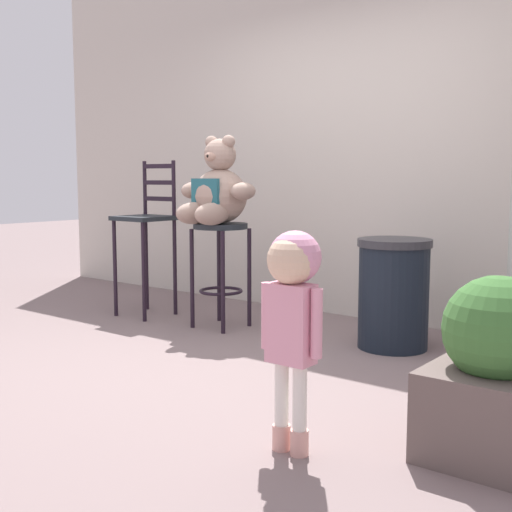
{
  "coord_description": "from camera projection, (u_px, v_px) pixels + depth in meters",
  "views": [
    {
      "loc": [
        2.65,
        -2.76,
        1.12
      ],
      "look_at": [
        0.3,
        0.23,
        0.67
      ],
      "focal_mm": 46.17,
      "sensor_mm": 36.0,
      "label": 1
    }
  ],
  "objects": [
    {
      "name": "ground_plane",
      "position": [
        192.0,
        367.0,
        3.91
      ],
      "size": [
        24.0,
        24.0,
        0.0
      ],
      "primitive_type": "plane",
      "color": "slate"
    },
    {
      "name": "building_wall",
      "position": [
        361.0,
        123.0,
        5.29
      ],
      "size": [
        7.01,
        0.3,
        3.11
      ],
      "primitive_type": "cube",
      "color": "beige",
      "rests_on": "ground_plane"
    },
    {
      "name": "bar_stool_with_teddy",
      "position": [
        221.0,
        253.0,
        4.9
      ],
      "size": [
        0.41,
        0.41,
        0.78
      ],
      "color": "black",
      "rests_on": "ground_plane"
    },
    {
      "name": "teddy_bear",
      "position": [
        217.0,
        192.0,
        4.82
      ],
      "size": [
        0.63,
        0.56,
        0.64
      ],
      "color": "gray",
      "rests_on": "bar_stool_with_teddy"
    },
    {
      "name": "child_walking",
      "position": [
        292.0,
        293.0,
        2.63
      ],
      "size": [
        0.29,
        0.23,
        0.91
      ],
      "rotation": [
        0.0,
        0.0,
        1.33
      ],
      "color": "#D69A8F",
      "rests_on": "ground_plane"
    },
    {
      "name": "trash_bin",
      "position": [
        393.0,
        293.0,
        4.32
      ],
      "size": [
        0.48,
        0.48,
        0.72
      ],
      "color": "black",
      "rests_on": "ground_plane"
    },
    {
      "name": "bar_chair_empty",
      "position": [
        147.0,
        227.0,
        5.33
      ],
      "size": [
        0.4,
        0.4,
        1.26
      ],
      "color": "black",
      "rests_on": "ground_plane"
    },
    {
      "name": "planter_with_shrub",
      "position": [
        496.0,
        376.0,
        2.6
      ],
      "size": [
        0.51,
        0.51,
        0.74
      ],
      "color": "#5E4F4B",
      "rests_on": "ground_plane"
    }
  ]
}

